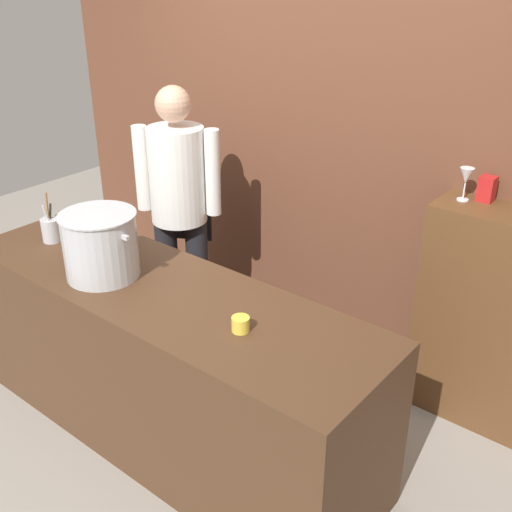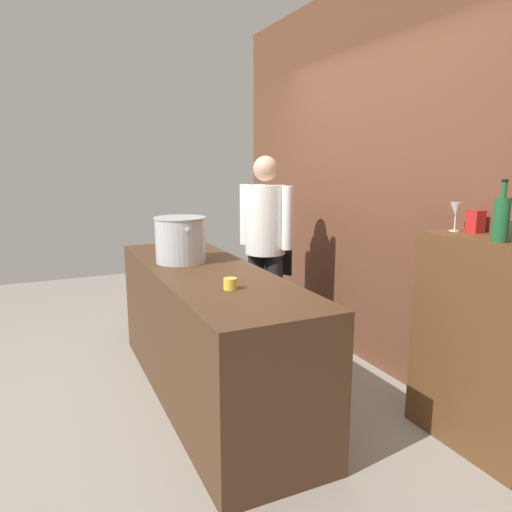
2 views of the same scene
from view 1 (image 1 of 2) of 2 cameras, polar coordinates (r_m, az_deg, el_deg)
ground_plane at (r=3.52m, az=-7.66°, el=-15.79°), size 8.00×8.00×0.00m
brick_back_panel at (r=3.79m, az=6.66°, el=13.25°), size 4.40×0.10×3.00m
prep_counter at (r=3.24m, az=-8.14°, el=-9.87°), size 2.33×0.70×0.90m
bar_cabinet at (r=3.48m, az=20.93°, el=-5.64°), size 0.76×0.32×1.21m
chef at (r=3.85m, az=-7.07°, el=5.05°), size 0.48×0.41×1.66m
stockpot_large at (r=3.10m, az=-14.05°, el=0.97°), size 0.43×0.37×0.32m
utensil_crock at (r=3.59m, az=-18.26°, el=2.34°), size 0.10×0.10×0.27m
butter_jar at (r=2.63m, az=-1.42°, el=-6.25°), size 0.08×0.08×0.07m
wine_glass_short at (r=3.27m, az=18.69°, el=6.85°), size 0.07×0.07×0.17m
spice_tin_red at (r=3.32m, az=20.38°, el=5.79°), size 0.08×0.08×0.13m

